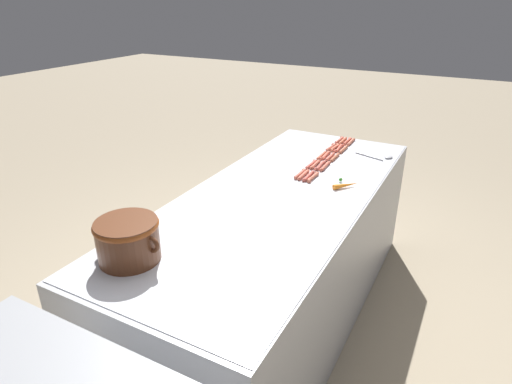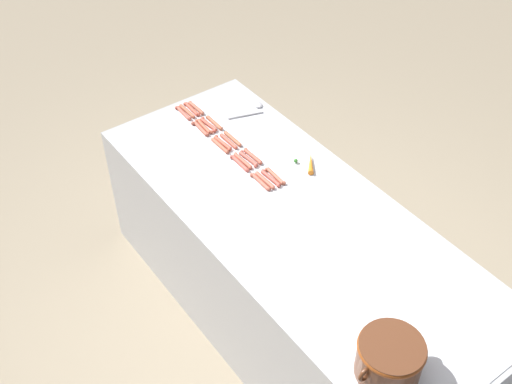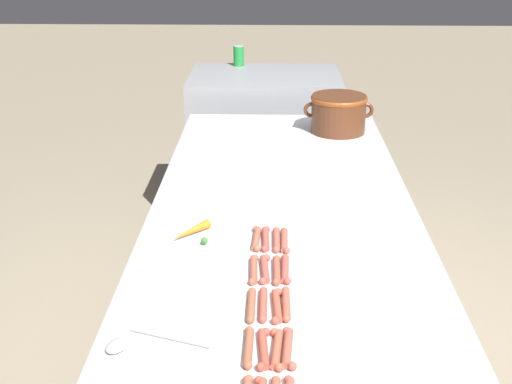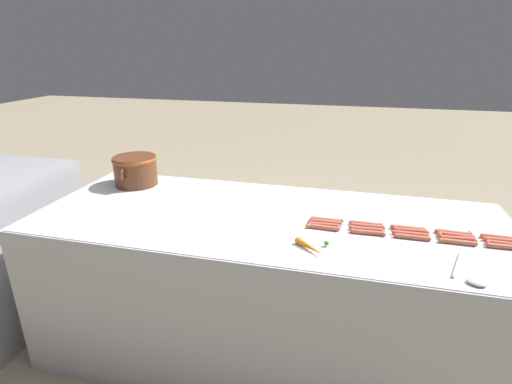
# 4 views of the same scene
# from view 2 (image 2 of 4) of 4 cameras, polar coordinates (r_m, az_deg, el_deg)

# --- Properties ---
(ground_plane) EXTENTS (20.00, 20.00, 0.00)m
(ground_plane) POSITION_cam_2_polar(r_m,az_deg,el_deg) (3.92, 3.05, -11.02)
(ground_plane) COLOR gray
(griddle_counter) EXTENTS (0.97, 2.45, 0.86)m
(griddle_counter) POSITION_cam_2_polar(r_m,az_deg,el_deg) (3.58, 3.30, -6.95)
(griddle_counter) COLOR #ADAFB5
(griddle_counter) RESTS_ON ground_plane
(hot_dog_0) EXTENTS (0.03, 0.17, 0.02)m
(hot_dog_0) POSITION_cam_2_polar(r_m,az_deg,el_deg) (3.98, -5.35, 7.46)
(hot_dog_0) COLOR #B35E46
(hot_dog_0) RESTS_ON griddle_counter
(hot_dog_1) EXTENTS (0.02, 0.17, 0.02)m
(hot_dog_1) POSITION_cam_2_polar(r_m,az_deg,el_deg) (3.85, -3.73, 6.15)
(hot_dog_1) COLOR #B05C40
(hot_dog_1) RESTS_ON griddle_counter
(hot_dog_2) EXTENTS (0.02, 0.17, 0.02)m
(hot_dog_2) POSITION_cam_2_polar(r_m,az_deg,el_deg) (3.72, -2.08, 4.75)
(hot_dog_2) COLOR #B25C40
(hot_dog_2) RESTS_ON griddle_counter
(hot_dog_3) EXTENTS (0.03, 0.17, 0.02)m
(hot_dog_3) POSITION_cam_2_polar(r_m,az_deg,el_deg) (3.59, -0.28, 3.20)
(hot_dog_3) COLOR #B75643
(hot_dog_3) RESTS_ON griddle_counter
(hot_dog_4) EXTENTS (0.03, 0.17, 0.02)m
(hot_dog_4) POSITION_cam_2_polar(r_m,az_deg,el_deg) (3.47, 1.72, 1.42)
(hot_dog_4) COLOR #B45C45
(hot_dog_4) RESTS_ON griddle_counter
(hot_dog_5) EXTENTS (0.03, 0.17, 0.02)m
(hot_dog_5) POSITION_cam_2_polar(r_m,az_deg,el_deg) (3.97, -5.73, 7.34)
(hot_dog_5) COLOR #BF513F
(hot_dog_5) RESTS_ON griddle_counter
(hot_dog_6) EXTENTS (0.03, 0.17, 0.02)m
(hot_dog_6) POSITION_cam_2_polar(r_m,az_deg,el_deg) (3.84, -4.23, 6.00)
(hot_dog_6) COLOR #BB4F3E
(hot_dog_6) RESTS_ON griddle_counter
(hot_dog_7) EXTENTS (0.02, 0.17, 0.02)m
(hot_dog_7) POSITION_cam_2_polar(r_m,az_deg,el_deg) (3.70, -2.45, 4.53)
(hot_dog_7) COLOR #BA5442
(hot_dog_7) RESTS_ON griddle_counter
(hot_dog_8) EXTENTS (0.03, 0.17, 0.02)m
(hot_dog_8) POSITION_cam_2_polar(r_m,az_deg,el_deg) (3.58, -0.67, 2.96)
(hot_dog_8) COLOR #B25346
(hot_dog_8) RESTS_ON griddle_counter
(hot_dog_9) EXTENTS (0.03, 0.17, 0.02)m
(hot_dog_9) POSITION_cam_2_polar(r_m,az_deg,el_deg) (3.45, 1.31, 1.24)
(hot_dog_9) COLOR #BC5044
(hot_dog_9) RESTS_ON griddle_counter
(hot_dog_10) EXTENTS (0.02, 0.17, 0.02)m
(hot_dog_10) POSITION_cam_2_polar(r_m,az_deg,el_deg) (3.96, -6.14, 7.16)
(hot_dog_10) COLOR #B85D42
(hot_dog_10) RESTS_ON griddle_counter
(hot_dog_11) EXTENTS (0.03, 0.17, 0.02)m
(hot_dog_11) POSITION_cam_2_polar(r_m,az_deg,el_deg) (3.82, -4.64, 5.82)
(hot_dog_11) COLOR #BE5B42
(hot_dog_11) RESTS_ON griddle_counter
(hot_dog_12) EXTENTS (0.03, 0.17, 0.02)m
(hot_dog_12) POSITION_cam_2_polar(r_m,az_deg,el_deg) (3.69, -2.98, 4.37)
(hot_dog_12) COLOR #BF5440
(hot_dog_12) RESTS_ON griddle_counter
(hot_dog_13) EXTENTS (0.02, 0.17, 0.02)m
(hot_dog_13) POSITION_cam_2_polar(r_m,az_deg,el_deg) (3.56, -1.18, 2.79)
(hot_dog_13) COLOR #AF5843
(hot_dog_13) RESTS_ON griddle_counter
(hot_dog_14) EXTENTS (0.02, 0.17, 0.02)m
(hot_dog_14) POSITION_cam_2_polar(r_m,az_deg,el_deg) (3.44, 0.79, 1.05)
(hot_dog_14) COLOR #B75B46
(hot_dog_14) RESTS_ON griddle_counter
(hot_dog_15) EXTENTS (0.03, 0.17, 0.02)m
(hot_dog_15) POSITION_cam_2_polar(r_m,az_deg,el_deg) (3.94, -6.50, 6.98)
(hot_dog_15) COLOR #BB5747
(hot_dog_15) RESTS_ON griddle_counter
(hot_dog_16) EXTENTS (0.03, 0.17, 0.02)m
(hot_dog_16) POSITION_cam_2_polar(r_m,az_deg,el_deg) (3.81, -4.99, 5.61)
(hot_dog_16) COLOR #B15744
(hot_dog_16) RESTS_ON griddle_counter
(hot_dog_17) EXTENTS (0.02, 0.17, 0.02)m
(hot_dog_17) POSITION_cam_2_polar(r_m,az_deg,el_deg) (3.67, -3.25, 4.12)
(hot_dog_17) COLOR #B35A42
(hot_dog_17) RESTS_ON griddle_counter
(hot_dog_18) EXTENTS (0.03, 0.17, 0.02)m
(hot_dog_18) POSITION_cam_2_polar(r_m,az_deg,el_deg) (3.54, -1.49, 2.54)
(hot_dog_18) COLOR #BC5144
(hot_dog_18) RESTS_ON griddle_counter
(hot_dog_19) EXTENTS (0.02, 0.17, 0.02)m
(hot_dog_19) POSITION_cam_2_polar(r_m,az_deg,el_deg) (3.43, 0.34, 0.89)
(hot_dog_19) COLOR #B15745
(hot_dog_19) RESTS_ON griddle_counter
(bean_pot) EXTENTS (0.34, 0.27, 0.18)m
(bean_pot) POSITION_cam_2_polar(r_m,az_deg,el_deg) (2.66, 11.81, -14.16)
(bean_pot) COLOR #562D19
(bean_pot) RESTS_ON griddle_counter
(serving_spoon) EXTENTS (0.27, 0.12, 0.02)m
(serving_spoon) POSITION_cam_2_polar(r_m,az_deg,el_deg) (3.97, -0.18, 7.47)
(serving_spoon) COLOR #B7B7BC
(serving_spoon) RESTS_ON griddle_counter
(carrot) EXTENTS (0.13, 0.15, 0.03)m
(carrot) POSITION_cam_2_polar(r_m,az_deg,el_deg) (3.55, 4.81, 2.60)
(carrot) COLOR orange
(carrot) RESTS_ON griddle_counter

